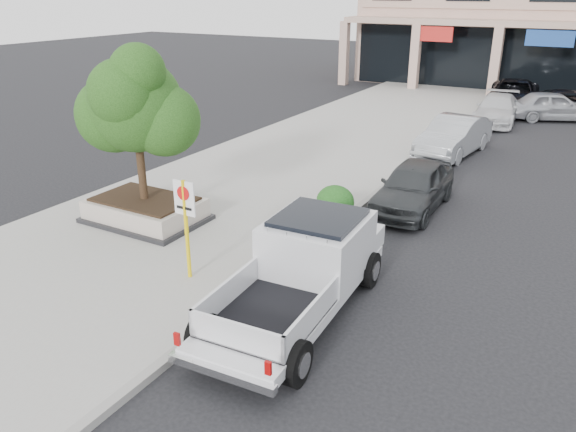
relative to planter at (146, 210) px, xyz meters
The scene contains 14 objects.
ground 6.44m from the planter, 11.73° to the right, with size 120.00×120.00×0.00m, color black.
sidewalk 4.78m from the planter, 80.44° to the left, with size 8.00×52.00×0.15m, color gray.
curb 6.68m from the planter, 44.72° to the left, with size 0.20×52.00×0.15m, color gray.
planter is the anchor object (origin of this frame).
planter_tree 2.95m from the planter, 48.97° to the left, with size 2.90×2.55×4.00m.
no_parking_sign 3.93m from the planter, 32.23° to the right, with size 0.55×0.09×2.30m.
hedge 5.35m from the planter, 32.85° to the left, with size 1.10×0.99×0.94m, color #164112.
pickup_truck 6.28m from the planter, 18.64° to the right, with size 2.15×5.81×1.83m, color silver, non-canonical shape.
curb_car_a 7.88m from the planter, 39.44° to the left, with size 1.70×4.24×1.44m, color #2B2E30.
curb_car_b 12.90m from the planter, 64.38° to the left, with size 1.61×4.61×1.52m, color #A0A3A8.
curb_car_c 19.44m from the planter, 72.22° to the left, with size 1.90×4.68×1.36m, color silver.
curb_car_d 23.50m from the planter, 75.19° to the left, with size 2.59×5.62×1.56m, color black.
lot_car_a 22.09m from the planter, 67.96° to the left, with size 1.74×4.33×1.47m, color #A5A7AD.
lot_car_d 23.90m from the planter, 67.96° to the left, with size 2.23×4.84×1.35m, color black.
Camera 1 is at (4.45, -9.39, 6.23)m, focal length 35.00 mm.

